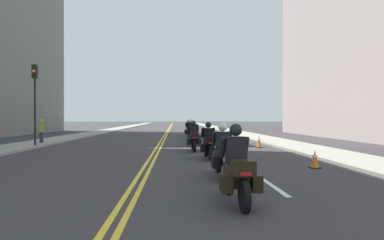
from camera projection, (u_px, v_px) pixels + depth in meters
ground_plane at (168, 130)px, 48.07m from camera, size 264.00×264.00×0.00m
sidewalk_left at (112, 130)px, 47.64m from camera, size 2.66×144.00×0.12m
sidewalk_right at (224, 129)px, 48.49m from camera, size 2.66×144.00×0.12m
centreline_yellow_inner at (168, 130)px, 48.06m from camera, size 0.12×132.00×0.01m
centreline_yellow_outer at (169, 130)px, 48.07m from camera, size 0.12×132.00×0.01m
lane_dashes_white at (203, 137)px, 29.27m from camera, size 0.14×56.40×0.01m
motorcycle_0 at (237, 171)px, 6.55m from camera, size 0.77×2.09×1.61m
motorcycle_1 at (223, 155)px, 9.48m from camera, size 0.77×2.28×1.60m
motorcycle_2 at (209, 144)px, 13.82m from camera, size 0.77×2.10×1.57m
motorcycle_3 at (194, 139)px, 17.26m from camera, size 0.76×2.24×1.59m
motorcycle_4 at (194, 135)px, 20.76m from camera, size 0.78×2.23×1.62m
motorcycle_5 at (192, 132)px, 24.23m from camera, size 0.76×2.07×1.64m
motorcycle_6 at (190, 131)px, 28.09m from camera, size 0.77×2.23×1.64m
motorcycle_7 at (188, 129)px, 31.52m from camera, size 0.77×2.18×1.58m
traffic_cone_0 at (315, 159)px, 11.27m from camera, size 0.34×0.34×0.63m
traffic_cone_1 at (259, 142)px, 19.28m from camera, size 0.35×0.35×0.68m
traffic_light_near at (35, 91)px, 19.31m from camera, size 0.28×0.38×4.89m
pedestrian_1 at (41, 131)px, 21.46m from camera, size 0.29×0.40×1.68m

